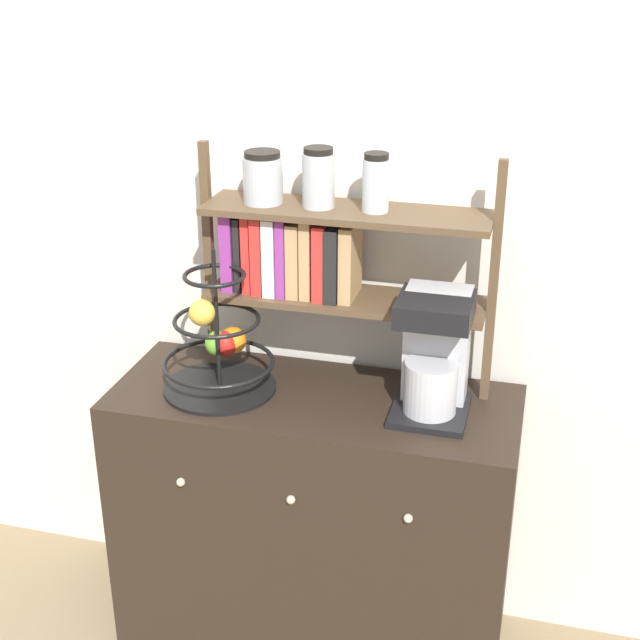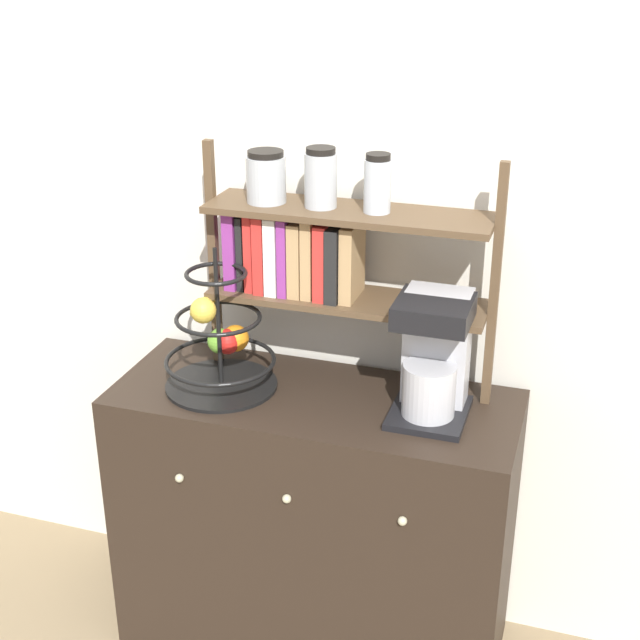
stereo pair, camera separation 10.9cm
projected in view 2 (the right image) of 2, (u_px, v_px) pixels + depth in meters
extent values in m
cube|color=silver|center=(343.00, 207.00, 2.48)|extent=(7.00, 0.05, 2.60)
cube|color=black|center=(314.00, 523.00, 2.60)|extent=(1.12, 0.44, 0.84)
sphere|color=#B2AD8C|center=(179.00, 478.00, 2.40)|extent=(0.02, 0.02, 0.02)
sphere|color=#B2AD8C|center=(287.00, 499.00, 2.31)|extent=(0.02, 0.02, 0.02)
sphere|color=#B2AD8C|center=(402.00, 521.00, 2.22)|extent=(0.02, 0.02, 0.02)
cube|color=black|center=(429.00, 413.00, 2.33)|extent=(0.20, 0.23, 0.02)
cube|color=#B7B7BC|center=(437.00, 346.00, 2.32)|extent=(0.17, 0.09, 0.31)
cylinder|color=#B7B7BC|center=(429.00, 390.00, 2.28)|extent=(0.14, 0.14, 0.14)
cube|color=black|center=(434.00, 312.00, 2.20)|extent=(0.19, 0.18, 0.06)
cylinder|color=black|center=(222.00, 385.00, 2.48)|extent=(0.31, 0.31, 0.01)
cylinder|color=black|center=(218.00, 318.00, 2.40)|extent=(0.01, 0.01, 0.40)
torus|color=black|center=(220.00, 360.00, 2.45)|extent=(0.31, 0.31, 0.01)
torus|color=black|center=(218.00, 318.00, 2.40)|extent=(0.24, 0.24, 0.01)
torus|color=black|center=(216.00, 274.00, 2.35)|extent=(0.17, 0.17, 0.01)
sphere|color=red|center=(227.00, 341.00, 2.48)|extent=(0.07, 0.07, 0.07)
sphere|color=#6BAD33|center=(220.00, 341.00, 2.48)|extent=(0.07, 0.07, 0.07)
sphere|color=orange|center=(236.00, 338.00, 2.49)|extent=(0.08, 0.08, 0.08)
ellipsoid|color=yellow|center=(204.00, 305.00, 2.43)|extent=(0.04, 0.15, 0.04)
sphere|color=gold|center=(203.00, 310.00, 2.36)|extent=(0.07, 0.07, 0.07)
cube|color=brown|center=(214.00, 257.00, 2.49)|extent=(0.02, 0.02, 0.66)
cube|color=brown|center=(495.00, 289.00, 2.27)|extent=(0.02, 0.02, 0.66)
cube|color=brown|center=(347.00, 299.00, 2.41)|extent=(0.76, 0.20, 0.02)
cube|color=brown|center=(348.00, 213.00, 2.32)|extent=(0.76, 0.20, 0.02)
cube|color=#8C338C|center=(237.00, 247.00, 2.46)|extent=(0.03, 0.14, 0.22)
cube|color=black|center=(247.00, 249.00, 2.45)|extent=(0.02, 0.12, 0.21)
cube|color=red|center=(256.00, 249.00, 2.44)|extent=(0.02, 0.13, 0.22)
cube|color=red|center=(267.00, 250.00, 2.43)|extent=(0.03, 0.15, 0.22)
cube|color=white|center=(279.00, 251.00, 2.42)|extent=(0.03, 0.15, 0.22)
cube|color=#8C338C|center=(290.00, 252.00, 2.41)|extent=(0.02, 0.15, 0.22)
cube|color=tan|center=(301.00, 255.00, 2.41)|extent=(0.03, 0.14, 0.21)
cube|color=tan|center=(313.00, 255.00, 2.39)|extent=(0.03, 0.14, 0.22)
cube|color=red|center=(325.00, 257.00, 2.39)|extent=(0.03, 0.15, 0.21)
cube|color=black|center=(339.00, 260.00, 2.38)|extent=(0.03, 0.16, 0.20)
cube|color=tan|center=(352.00, 260.00, 2.36)|extent=(0.03, 0.14, 0.21)
cylinder|color=#ADB2B7|center=(266.00, 179.00, 2.35)|extent=(0.11, 0.11, 0.12)
cylinder|color=black|center=(265.00, 154.00, 2.32)|extent=(0.10, 0.10, 0.02)
cylinder|color=#ADB2B7|center=(321.00, 181.00, 2.30)|extent=(0.09, 0.09, 0.14)
cylinder|color=black|center=(321.00, 150.00, 2.27)|extent=(0.08, 0.08, 0.02)
cylinder|color=silver|center=(377.00, 186.00, 2.26)|extent=(0.07, 0.07, 0.14)
cylinder|color=black|center=(378.00, 157.00, 2.23)|extent=(0.06, 0.06, 0.02)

